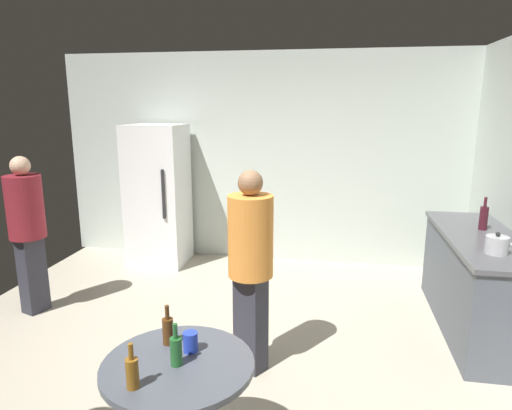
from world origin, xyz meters
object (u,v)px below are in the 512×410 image
(beer_bottle_amber, at_px, (132,372))
(person_in_maroon_shirt, at_px, (27,223))
(wine_bottle_on_counter, at_px, (484,217))
(refrigerator, at_px, (158,195))
(beer_bottle_brown, at_px, (168,330))
(foreground_table, at_px, (179,380))
(person_in_orange_shirt, at_px, (251,257))
(plastic_cup_blue, at_px, (190,342))
(kettle, at_px, (497,245))
(beer_bottle_green, at_px, (176,350))

(beer_bottle_amber, distance_m, person_in_maroon_shirt, 2.85)
(wine_bottle_on_counter, distance_m, beer_bottle_amber, 3.47)
(refrigerator, relative_size, beer_bottle_brown, 7.83)
(foreground_table, xyz_separation_m, beer_bottle_brown, (-0.12, 0.17, 0.19))
(refrigerator, distance_m, beer_bottle_brown, 3.46)
(person_in_orange_shirt, height_order, person_in_maroon_shirt, person_in_orange_shirt)
(plastic_cup_blue, bearing_deg, kettle, 37.13)
(wine_bottle_on_counter, bearing_deg, foreground_table, -132.30)
(refrigerator, relative_size, plastic_cup_blue, 16.36)
(wine_bottle_on_counter, bearing_deg, plastic_cup_blue, -133.36)
(wine_bottle_on_counter, distance_m, foreground_table, 3.22)
(refrigerator, bearing_deg, plastic_cup_blue, -65.25)
(beer_bottle_amber, bearing_deg, person_in_orange_shirt, 77.54)
(beer_bottle_green, xyz_separation_m, person_in_orange_shirt, (0.17, 1.17, 0.11))
(kettle, relative_size, beer_bottle_amber, 1.06)
(foreground_table, bearing_deg, beer_bottle_amber, -119.82)
(person_in_orange_shirt, bearing_deg, foreground_table, 18.75)
(kettle, xyz_separation_m, beer_bottle_green, (-2.04, -1.66, -0.15))
(beer_bottle_amber, distance_m, beer_bottle_brown, 0.41)
(refrigerator, xyz_separation_m, person_in_orange_shirt, (1.63, -2.21, 0.02))
(beer_bottle_brown, bearing_deg, kettle, 34.25)
(plastic_cup_blue, distance_m, person_in_maroon_shirt, 2.75)
(beer_bottle_amber, bearing_deg, person_in_maroon_shirt, 135.29)
(refrigerator, relative_size, beer_bottle_amber, 7.83)
(beer_bottle_brown, distance_m, person_in_maroon_shirt, 2.60)
(person_in_orange_shirt, bearing_deg, person_in_maroon_shirt, -77.73)
(foreground_table, height_order, beer_bottle_amber, beer_bottle_amber)
(refrigerator, bearing_deg, kettle, -26.04)
(beer_bottle_brown, relative_size, person_in_maroon_shirt, 0.15)
(wine_bottle_on_counter, relative_size, beer_bottle_amber, 1.35)
(wine_bottle_on_counter, bearing_deg, beer_bottle_brown, -135.98)
(refrigerator, height_order, beer_bottle_brown, refrigerator)
(kettle, relative_size, plastic_cup_blue, 2.22)
(beer_bottle_green, bearing_deg, refrigerator, 113.41)
(refrigerator, distance_m, kettle, 3.90)
(beer_bottle_brown, bearing_deg, beer_bottle_amber, -92.84)
(kettle, height_order, plastic_cup_blue, kettle)
(beer_bottle_brown, height_order, plastic_cup_blue, beer_bottle_brown)
(person_in_orange_shirt, distance_m, person_in_maroon_shirt, 2.41)
(beer_bottle_green, relative_size, plastic_cup_blue, 2.09)
(refrigerator, distance_m, wine_bottle_on_counter, 3.75)
(wine_bottle_on_counter, bearing_deg, person_in_maroon_shirt, -172.12)
(foreground_table, distance_m, plastic_cup_blue, 0.20)
(foreground_table, relative_size, person_in_orange_shirt, 0.50)
(foreground_table, bearing_deg, plastic_cup_blue, 75.35)
(kettle, bearing_deg, plastic_cup_blue, -142.87)
(person_in_orange_shirt, bearing_deg, beer_bottle_brown, 10.81)
(beer_bottle_amber, relative_size, beer_bottle_brown, 1.00)
(wine_bottle_on_counter, height_order, person_in_maroon_shirt, person_in_maroon_shirt)
(plastic_cup_blue, relative_size, person_in_maroon_shirt, 0.07)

